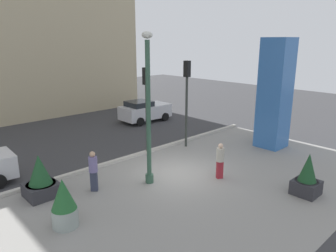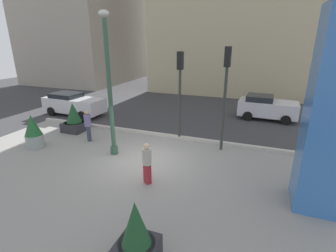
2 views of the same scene
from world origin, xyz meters
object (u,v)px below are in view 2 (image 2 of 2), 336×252
traffic_light_far_side (226,84)px  car_intersection (73,104)px  lamp_post (110,90)px  potted_plant_near_left (136,238)px  car_curb_west (267,107)px  potted_plant_by_pillar (33,132)px  pedestrian_on_sidewalk (88,124)px  potted_plant_near_right (74,119)px  art_pillar_blue (334,116)px  traffic_light_corner (180,82)px  pedestrian_by_curb (147,162)px

traffic_light_far_side → car_intersection: (-11.31, 2.52, -2.53)m
lamp_post → traffic_light_far_side: bearing=26.2°
potted_plant_near_left → car_curb_west: bearing=78.2°
potted_plant_by_pillar → pedestrian_on_sidewalk: size_ratio=1.00×
potted_plant_near_right → potted_plant_by_pillar: potted_plant_near_right is taller
lamp_post → art_pillar_blue: bearing=-7.2°
pedestrian_on_sidewalk → traffic_light_far_side: bearing=11.3°
art_pillar_blue → potted_plant_near_left: size_ratio=3.54×
art_pillar_blue → potted_plant_by_pillar: 13.01m
traffic_light_far_side → car_curb_west: bearing=72.1°
traffic_light_far_side → traffic_light_corner: bearing=165.6°
potted_plant_near_left → traffic_light_corner: 8.73m
lamp_post → pedestrian_by_curb: (2.64, -1.83, -2.22)m
lamp_post → traffic_light_corner: lamp_post is taller
lamp_post → car_intersection: (-6.51, 4.89, -2.32)m
potted_plant_by_pillar → car_curb_west: size_ratio=0.44×
car_curb_west → car_intersection: bearing=-163.7°
traffic_light_corner → car_intersection: (-8.86, 1.89, -2.36)m
art_pillar_blue → pedestrian_on_sidewalk: size_ratio=3.59×
potted_plant_near_right → traffic_light_corner: size_ratio=0.37×
potted_plant_near_left → car_curb_west: (2.94, 14.03, 0.08)m
potted_plant_by_pillar → pedestrian_on_sidewalk: (2.10, 1.68, 0.12)m
traffic_light_corner → lamp_post: bearing=-128.2°
car_curb_west → lamp_post: bearing=-128.1°
potted_plant_by_pillar → traffic_light_far_side: bearing=18.7°
potted_plant_near_right → car_curb_west: (10.90, 6.82, 0.08)m
car_intersection → car_curb_west: (13.40, 3.91, 0.01)m
art_pillar_blue → car_curb_west: size_ratio=1.59×
potted_plant_by_pillar → traffic_light_far_side: (9.10, 3.08, 2.51)m
car_intersection → pedestrian_by_curb: 11.35m
pedestrian_on_sidewalk → pedestrian_by_curb: bearing=-30.0°
art_pillar_blue → traffic_light_corner: art_pillar_blue is taller
potted_plant_near_right → traffic_light_corner: 6.88m
art_pillar_blue → potted_plant_near_right: (-12.51, 3.05, -2.38)m
traffic_light_far_side → pedestrian_by_curb: (-2.16, -4.20, -2.43)m
traffic_light_far_side → traffic_light_corner: 2.54m
potted_plant_near_left → traffic_light_corner: bearing=101.0°
potted_plant_by_pillar → traffic_light_corner: traffic_light_corner is taller
car_intersection → pedestrian_by_curb: (9.15, -6.72, 0.11)m
lamp_post → pedestrian_on_sidewalk: bearing=156.3°
potted_plant_near_right → car_intersection: potted_plant_near_right is taller
art_pillar_blue → traffic_light_corner: size_ratio=1.32×
lamp_post → traffic_light_far_side: size_ratio=1.29×
art_pillar_blue → potted_plant_near_left: art_pillar_blue is taller
pedestrian_by_curb → pedestrian_on_sidewalk: pedestrian_on_sidewalk is taller
car_curb_west → pedestrian_by_curb: bearing=-111.8°
lamp_post → potted_plant_by_pillar: 4.92m
traffic_light_corner → pedestrian_on_sidewalk: 5.45m
car_curb_west → pedestrian_by_curb: pedestrian_by_curb is taller
potted_plant_near_left → potted_plant_near_right: size_ratio=1.00×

